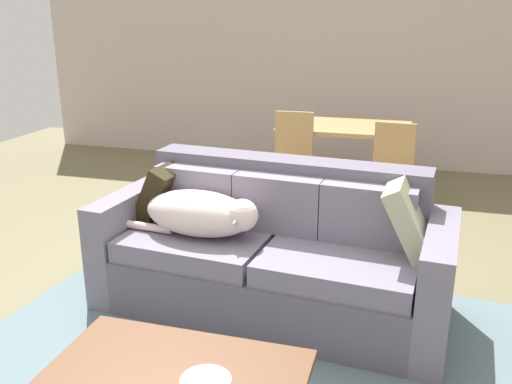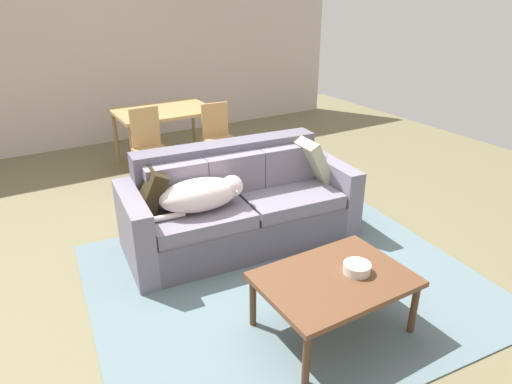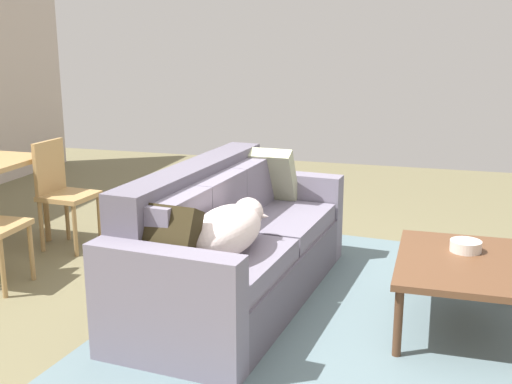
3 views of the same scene
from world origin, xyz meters
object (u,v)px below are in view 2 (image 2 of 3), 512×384
Objects in this scene: coffee_table at (334,283)px; dining_chair_near_left at (150,144)px; dog_on_left_cushion at (202,194)px; throw_pillow_by_right_arm at (310,159)px; dining_table at (164,115)px; throw_pillow_by_left_arm at (150,190)px; couch at (239,206)px; bowl_on_coffee_table at (357,268)px; dining_chair_near_right at (218,135)px.

coffee_table is 3.26m from dining_chair_near_left.
dog_on_left_cushion is 1.25m from throw_pillow_by_right_arm.
dining_chair_near_left is (-0.42, -0.59, -0.17)m from dining_table.
throw_pillow_by_left_arm is 1.80m from coffee_table.
dining_chair_near_left is at bearing 90.51° from dog_on_left_cushion.
dining_table is at bearing 66.70° from throw_pillow_by_left_arm.
dog_on_left_cushion is at bearing -158.20° from couch.
couch is 1.77× the size of dining_table.
dining_table is 1.32× the size of dining_chair_near_left.
dining_chair_near_left reaches higher than bowl_on_coffee_table.
dining_chair_near_right is at bearing 65.20° from dog_on_left_cushion.
dining_table is 0.82m from dining_chair_near_right.
throw_pillow_by_right_arm is (1.63, -0.15, 0.03)m from throw_pillow_by_left_arm.
couch is 11.61× the size of bowl_on_coffee_table.
dining_chair_near_right is (0.52, 3.24, 0.02)m from bowl_on_coffee_table.
couch is 0.88m from throw_pillow_by_left_arm.
throw_pillow_by_right_arm reaches higher than coffee_table.
throw_pillow_by_left_arm reaches higher than dog_on_left_cushion.
dining_chair_near_left is at bearing 121.40° from throw_pillow_by_right_arm.
dining_table reaches higher than bowl_on_coffee_table.
dining_chair_near_left reaches higher than couch.
couch reaches higher than bowl_on_coffee_table.
coffee_table is 1.14× the size of dining_chair_near_right.
coffee_table is at bearing -86.72° from couch.
couch is 1.49m from coffee_table.
couch is 2.16× the size of coffee_table.
throw_pillow_by_left_arm is 0.40× the size of dining_chair_near_left.
dog_on_left_cushion is 1.50m from bowl_on_coffee_table.
bowl_on_coffee_table is 0.15× the size of dining_table.
dining_chair_near_left is at bearing -177.84° from dining_chair_near_right.
coffee_table is at bearing -97.15° from dining_chair_near_right.
dining_chair_near_left reaches higher than throw_pillow_by_left_arm.
couch is 1.53m from bowl_on_coffee_table.
dog_on_left_cushion is 0.70× the size of dining_table.
dining_chair_near_left reaches higher than coffee_table.
coffee_table is (0.76, -1.61, -0.26)m from throw_pillow_by_left_arm.
coffee_table is (0.38, -1.36, -0.23)m from dog_on_left_cushion.
dining_table is (0.20, 3.84, 0.30)m from coffee_table.
throw_pillow_by_left_arm reaches higher than bowl_on_coffee_table.
bowl_on_coffee_table is at bearing -10.54° from coffee_table.
throw_pillow_by_left_arm is 0.85× the size of throw_pillow_by_right_arm.
throw_pillow_by_left_arm is 1.90m from bowl_on_coffee_table.
throw_pillow_by_right_arm is at bearing -5.18° from throw_pillow_by_left_arm.
throw_pillow_by_right_arm is (1.25, 0.11, 0.06)m from dog_on_left_cushion.
dining_table is (0.96, 2.23, 0.03)m from throw_pillow_by_left_arm.
throw_pillow_by_left_arm is 0.37× the size of coffee_table.
coffee_table is 3.86m from dining_table.
throw_pillow_by_left_arm is at bearing 176.27° from couch.
dining_table is (-0.67, 2.38, 0.00)m from throw_pillow_by_right_arm.
bowl_on_coffee_table is (0.55, -1.39, -0.15)m from dog_on_left_cushion.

